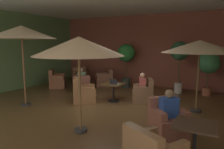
# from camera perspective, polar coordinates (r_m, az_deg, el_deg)

# --- Properties ---
(ground_plane) EXTENTS (10.48, 9.12, 0.02)m
(ground_plane) POSITION_cam_1_polar(r_m,az_deg,el_deg) (7.12, -1.82, -9.38)
(ground_plane) COLOR brown
(wall_back_brick) EXTENTS (10.48, 0.08, 3.53)m
(wall_back_brick) POSITION_cam_1_polar(r_m,az_deg,el_deg) (10.90, 10.59, 6.18)
(wall_back_brick) COLOR brown
(wall_back_brick) RESTS_ON ground_plane
(wall_left_accent) EXTENTS (0.08, 9.12, 3.53)m
(wall_left_accent) POSITION_cam_1_polar(r_m,az_deg,el_deg) (10.48, -27.13, 5.31)
(wall_left_accent) COLOR #5A7F4B
(wall_left_accent) RESTS_ON ground_plane
(cafe_table_front_left) EXTENTS (0.76, 0.76, 0.67)m
(cafe_table_front_left) POSITION_cam_1_polar(r_m,az_deg,el_deg) (7.98, 0.44, -3.55)
(cafe_table_front_left) COLOR black
(cafe_table_front_left) RESTS_ON ground_plane
(armchair_front_left_north) EXTENTS (1.08, 1.07, 0.89)m
(armchair_front_left_north) POSITION_cam_1_polar(r_m,az_deg,el_deg) (8.00, -7.50, -5.01)
(armchair_front_left_north) COLOR brown
(armchair_front_left_north) RESTS_ON ground_plane
(armchair_front_left_east) EXTENTS (0.97, 0.97, 0.86)m
(armchair_front_left_east) POSITION_cam_1_polar(r_m,az_deg,el_deg) (8.04, 8.28, -4.95)
(armchair_front_left_east) COLOR brown
(armchair_front_left_east) RESTS_ON ground_plane
(cafe_table_front_right) EXTENTS (0.81, 0.81, 0.67)m
(cafe_table_front_right) POSITION_cam_1_polar(r_m,az_deg,el_deg) (4.44, 21.19, -13.59)
(cafe_table_front_right) COLOR black
(cafe_table_front_right) RESTS_ON ground_plane
(armchair_front_right_east) EXTENTS (1.05, 1.05, 0.87)m
(armchair_front_right_east) POSITION_cam_1_polar(r_m,az_deg,el_deg) (5.35, 14.46, -11.97)
(armchair_front_right_east) COLOR #925443
(armchair_front_right_east) RESTS_ON ground_plane
(cafe_table_mid_center) EXTENTS (0.66, 0.66, 0.67)m
(cafe_table_mid_center) POSITION_cam_1_polar(r_m,az_deg,el_deg) (10.70, -8.19, -0.64)
(cafe_table_mid_center) COLOR black
(cafe_table_mid_center) RESTS_ON ground_plane
(armchair_mid_center_north) EXTENTS (1.01, 1.01, 0.78)m
(armchair_mid_center_north) POSITION_cam_1_polar(r_m,az_deg,el_deg) (9.59, -8.06, -2.95)
(armchair_mid_center_north) COLOR brown
(armchair_mid_center_north) RESTS_ON ground_plane
(armchair_mid_center_east) EXTENTS (1.07, 1.06, 0.83)m
(armchair_mid_center_east) POSITION_cam_1_polar(r_m,az_deg,el_deg) (10.85, -1.97, -1.41)
(armchair_mid_center_east) COLOR #905C45
(armchair_mid_center_east) RESTS_ON ground_plane
(armchair_mid_center_south) EXTENTS (1.01, 1.01, 0.83)m
(armchair_mid_center_south) POSITION_cam_1_polar(r_m,az_deg,el_deg) (11.88, -8.58, -0.62)
(armchair_mid_center_south) COLOR #8C5B3D
(armchair_mid_center_south) RESTS_ON ground_plane
(armchair_mid_center_west) EXTENTS (1.05, 1.07, 0.89)m
(armchair_mid_center_west) POSITION_cam_1_polar(r_m,az_deg,el_deg) (10.82, -14.40, -1.64)
(armchair_mid_center_west) COLOR brown
(armchair_mid_center_west) RESTS_ON ground_plane
(patio_umbrella_tall_red) EXTENTS (2.31, 2.31, 2.73)m
(patio_umbrella_tall_red) POSITION_cam_1_polar(r_m,az_deg,el_deg) (7.87, -22.83, 10.19)
(patio_umbrella_tall_red) COLOR #2D2D2D
(patio_umbrella_tall_red) RESTS_ON ground_plane
(patio_umbrella_center_beige) EXTENTS (2.29, 2.29, 2.25)m
(patio_umbrella_center_beige) POSITION_cam_1_polar(r_m,az_deg,el_deg) (7.11, 22.18, 6.82)
(patio_umbrella_center_beige) COLOR #2D2D2D
(patio_umbrella_center_beige) RESTS_ON ground_plane
(patio_umbrella_near_wall) EXTENTS (2.15, 2.15, 2.31)m
(patio_umbrella_near_wall) POSITION_cam_1_polar(r_m,az_deg,el_deg) (5.10, -8.77, 7.28)
(patio_umbrella_near_wall) COLOR #2D2D2D
(patio_umbrella_near_wall) RESTS_ON ground_plane
(potted_tree_mid_left) EXTENTS (0.85, 0.85, 2.10)m
(potted_tree_mid_left) POSITION_cam_1_polar(r_m,az_deg,el_deg) (10.53, 3.77, 4.81)
(potted_tree_mid_left) COLOR #313A33
(potted_tree_mid_left) RESTS_ON ground_plane
(potted_tree_mid_right) EXTENTS (0.79, 0.79, 2.22)m
(potted_tree_mid_right) POSITION_cam_1_polar(r_m,az_deg,el_deg) (9.57, 17.46, 5.12)
(potted_tree_mid_right) COLOR silver
(potted_tree_mid_right) RESTS_ON ground_plane
(potted_tree_right_corner) EXTENTS (0.86, 0.86, 1.78)m
(potted_tree_right_corner) POSITION_cam_1_polar(r_m,az_deg,el_deg) (9.60, 24.20, 2.30)
(potted_tree_right_corner) COLOR #AE5F42
(potted_tree_right_corner) RESTS_ON ground_plane
(patron_blue_shirt) EXTENTS (0.35, 0.40, 0.65)m
(patron_blue_shirt) POSITION_cam_1_polar(r_m,az_deg,el_deg) (7.95, 8.05, -2.17)
(patron_blue_shirt) COLOR #B34E47
(patron_blue_shirt) RESTS_ON ground_plane
(patron_by_window) EXTENTS (0.46, 0.45, 0.66)m
(patron_by_window) POSITION_cam_1_polar(r_m,az_deg,el_deg) (5.19, 14.84, -7.90)
(patron_by_window) COLOR #264494
(patron_by_window) RESTS_ON ground_plane
(patron_with_friend) EXTENTS (0.44, 0.42, 0.66)m
(patron_with_friend) POSITION_cam_1_polar(r_m,az_deg,el_deg) (9.55, -8.12, -0.58)
(patron_with_friend) COLOR #526E57
(patron_with_friend) RESTS_ON ground_plane
(iced_drink_cup) EXTENTS (0.08, 0.08, 0.11)m
(iced_drink_cup) POSITION_cam_1_polar(r_m,az_deg,el_deg) (8.01, 0.90, -1.94)
(iced_drink_cup) COLOR silver
(iced_drink_cup) RESTS_ON cafe_table_front_left
(open_laptop) EXTENTS (0.33, 0.26, 0.20)m
(open_laptop) POSITION_cam_1_polar(r_m,az_deg,el_deg) (7.80, 0.65, -2.25)
(open_laptop) COLOR #9EA0A5
(open_laptop) RESTS_ON cafe_table_front_left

